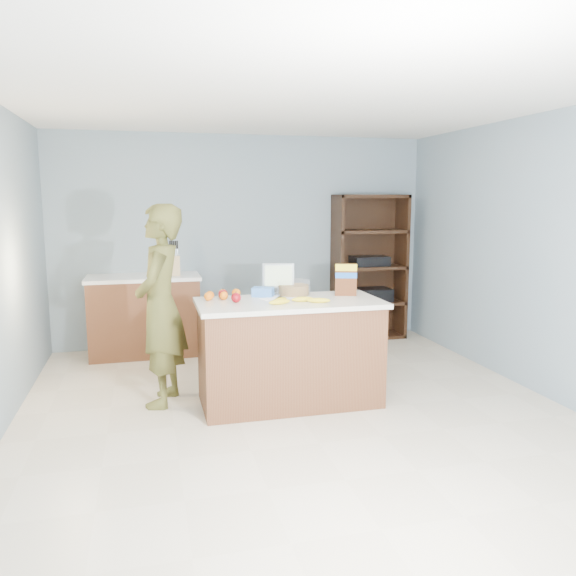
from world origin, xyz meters
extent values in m
cube|color=beige|center=(0.00, 0.00, 0.00)|extent=(4.50, 5.00, 0.02)
cube|color=gray|center=(0.00, 2.50, 1.25)|extent=(4.50, 0.02, 2.50)
cube|color=gray|center=(0.00, -2.50, 1.25)|extent=(4.50, 0.02, 2.50)
cube|color=gray|center=(2.25, 0.00, 1.25)|extent=(0.02, 5.00, 2.50)
cube|color=white|center=(0.00, 0.00, 2.50)|extent=(4.50, 5.00, 0.02)
cube|color=brown|center=(0.00, 0.30, 0.43)|extent=(1.50, 0.70, 0.86)
cube|color=silver|center=(0.00, 0.30, 0.88)|extent=(1.56, 0.76, 0.04)
cube|color=black|center=(0.00, 0.30, 0.05)|extent=(1.46, 0.66, 0.10)
cube|color=brown|center=(-1.20, 2.20, 0.43)|extent=(1.20, 0.60, 0.86)
cube|color=white|center=(-1.20, 2.20, 0.88)|extent=(1.24, 0.62, 0.04)
cube|color=black|center=(1.55, 2.48, 0.90)|extent=(0.90, 0.04, 1.80)
cube|color=black|center=(1.12, 2.30, 0.90)|extent=(0.04, 0.40, 1.80)
cube|color=black|center=(1.98, 2.30, 0.90)|extent=(0.04, 0.40, 1.80)
cube|color=black|center=(1.55, 2.30, 0.02)|extent=(0.90, 0.40, 0.04)
cube|color=black|center=(1.55, 2.30, 0.45)|extent=(0.90, 0.40, 0.04)
cube|color=black|center=(1.55, 2.30, 0.90)|extent=(0.90, 0.40, 0.04)
cube|color=black|center=(1.55, 2.30, 1.35)|extent=(0.90, 0.40, 0.04)
cube|color=black|center=(1.55, 2.30, 1.78)|extent=(0.90, 0.40, 0.04)
cube|color=black|center=(1.55, 2.30, 0.55)|extent=(0.55, 0.32, 0.16)
cube|color=black|center=(1.55, 2.30, 0.98)|extent=(0.45, 0.30, 0.12)
imported|color=#4A481E|center=(-1.06, 0.56, 0.86)|extent=(0.57, 0.71, 1.71)
cube|color=tan|center=(-0.86, 2.13, 1.01)|extent=(0.12, 0.10, 0.22)
cylinder|color=black|center=(-0.90, 2.13, 1.17)|extent=(0.02, 0.02, 0.09)
cylinder|color=black|center=(-0.88, 2.13, 1.17)|extent=(0.02, 0.02, 0.09)
cylinder|color=black|center=(-0.86, 2.13, 1.17)|extent=(0.02, 0.02, 0.09)
cylinder|color=black|center=(-0.84, 2.13, 1.17)|extent=(0.02, 0.02, 0.09)
cylinder|color=black|center=(-0.82, 2.13, 1.17)|extent=(0.02, 0.02, 0.09)
cube|color=white|center=(-0.11, 0.43, 0.90)|extent=(0.24, 0.18, 0.00)
cube|color=white|center=(0.03, 0.41, 0.90)|extent=(0.25, 0.20, 0.00)
ellipsoid|color=yellow|center=(-0.11, 0.22, 0.92)|extent=(0.18, 0.16, 0.04)
ellipsoid|color=yellow|center=(-0.12, 0.15, 0.92)|extent=(0.20, 0.09, 0.04)
ellipsoid|color=yellow|center=(0.09, 0.22, 0.92)|extent=(0.20, 0.05, 0.04)
ellipsoid|color=yellow|center=(0.21, 0.14, 0.92)|extent=(0.20, 0.10, 0.04)
sphere|color=maroon|center=(-0.54, 0.50, 0.94)|extent=(0.08, 0.08, 0.08)
sphere|color=maroon|center=(-0.45, 0.32, 0.94)|extent=(0.08, 0.08, 0.08)
sphere|color=orange|center=(-0.67, 0.46, 0.94)|extent=(0.07, 0.07, 0.07)
sphere|color=orange|center=(-0.52, 0.61, 0.94)|extent=(0.07, 0.07, 0.07)
sphere|color=orange|center=(-0.53, 0.47, 0.94)|extent=(0.07, 0.07, 0.07)
sphere|color=orange|center=(-0.41, 0.59, 0.94)|extent=(0.07, 0.07, 0.07)
sphere|color=orange|center=(-0.65, 0.52, 0.94)|extent=(0.07, 0.07, 0.07)
sphere|color=orange|center=(-0.54, 0.53, 0.94)|extent=(0.07, 0.07, 0.07)
sphere|color=orange|center=(-0.41, 0.59, 0.94)|extent=(0.07, 0.07, 0.07)
cube|color=blue|center=(-0.18, 0.55, 0.94)|extent=(0.21, 0.18, 0.08)
cylinder|color=#267219|center=(0.11, 0.57, 0.95)|extent=(0.27, 0.27, 0.09)
cylinder|color=white|center=(0.11, 0.57, 0.97)|extent=(0.30, 0.30, 0.13)
cylinder|color=silver|center=(-0.02, 0.62, 0.91)|extent=(0.12, 0.12, 0.01)
cylinder|color=silver|center=(-0.02, 0.62, 0.94)|extent=(0.02, 0.02, 0.05)
cube|color=silver|center=(-0.02, 0.62, 1.07)|extent=(0.28, 0.11, 0.22)
cube|color=yellow|center=(-0.03, 0.60, 1.07)|extent=(0.23, 0.07, 0.18)
cube|color=#592B14|center=(0.55, 0.42, 1.04)|extent=(0.20, 0.12, 0.28)
cube|color=yellow|center=(0.55, 0.42, 1.15)|extent=(0.20, 0.12, 0.06)
cube|color=blue|center=(0.55, 0.42, 1.08)|extent=(0.20, 0.12, 0.05)
camera|label=1|loc=(-1.16, -4.22, 1.75)|focal=35.00mm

